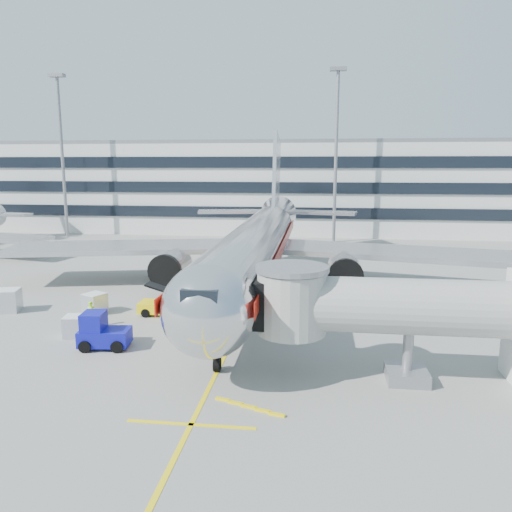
# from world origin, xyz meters

# --- Properties ---
(ground) EXTENTS (180.00, 180.00, 0.00)m
(ground) POSITION_xyz_m (0.00, 0.00, 0.00)
(ground) COLOR gray
(ground) RESTS_ON ground
(lead_in_line) EXTENTS (0.25, 70.00, 0.01)m
(lead_in_line) POSITION_xyz_m (0.00, 10.00, 0.01)
(lead_in_line) COLOR yellow
(lead_in_line) RESTS_ON ground
(stop_bar) EXTENTS (6.00, 0.25, 0.01)m
(stop_bar) POSITION_xyz_m (0.00, -14.00, 0.01)
(stop_bar) COLOR yellow
(stop_bar) RESTS_ON ground
(main_jet) EXTENTS (50.95, 48.70, 16.06)m
(main_jet) POSITION_xyz_m (0.00, 11.72, 4.23)
(main_jet) COLOR silver
(main_jet) RESTS_ON ground
(jet_bridge) EXTENTS (17.80, 4.50, 7.00)m
(jet_bridge) POSITION_xyz_m (12.18, -8.00, 3.87)
(jet_bridge) COLOR silver
(jet_bridge) RESTS_ON ground
(terminal) EXTENTS (150.00, 24.25, 15.60)m
(terminal) POSITION_xyz_m (0.00, 57.95, 7.80)
(terminal) COLOR silver
(terminal) RESTS_ON ground
(light_mast_west) EXTENTS (2.40, 1.20, 25.45)m
(light_mast_west) POSITION_xyz_m (-35.00, 42.00, 14.88)
(light_mast_west) COLOR gray
(light_mast_west) RESTS_ON ground
(light_mast_centre) EXTENTS (2.40, 1.20, 25.45)m
(light_mast_centre) POSITION_xyz_m (8.00, 42.00, 14.88)
(light_mast_centre) COLOR gray
(light_mast_centre) RESTS_ON ground
(belt_loader) EXTENTS (5.33, 2.03, 2.54)m
(belt_loader) POSITION_xyz_m (-5.70, 2.25, 0.72)
(belt_loader) COLOR yellow
(belt_loader) RESTS_ON ground
(baggage_tug) EXTENTS (3.32, 2.32, 2.36)m
(baggage_tug) POSITION_xyz_m (-8.10, -5.25, 1.03)
(baggage_tug) COLOR #0E109E
(baggage_tug) RESTS_ON ground
(cargo_container_left) EXTENTS (1.97, 1.97, 1.58)m
(cargo_container_left) POSITION_xyz_m (-11.93, 2.05, 0.79)
(cargo_container_left) COLOR #B8BBC0
(cargo_container_left) RESTS_ON ground
(cargo_container_right) EXTENTS (2.09, 2.09, 1.82)m
(cargo_container_right) POSITION_xyz_m (-18.97, 1.54, 0.91)
(cargo_container_right) COLOR #B8BBC0
(cargo_container_right) RESTS_ON ground
(cargo_container_front) EXTENTS (1.61, 1.61, 1.49)m
(cargo_container_front) POSITION_xyz_m (-10.77, -3.50, 0.75)
(cargo_container_front) COLOR #B8BBC0
(cargo_container_front) RESTS_ON ground
(ramp_worker) EXTENTS (0.77, 0.61, 1.86)m
(ramp_worker) POSITION_xyz_m (-10.67, -1.23, 0.93)
(ramp_worker) COLOR #B0F91A
(ramp_worker) RESTS_ON ground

